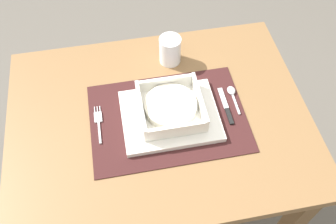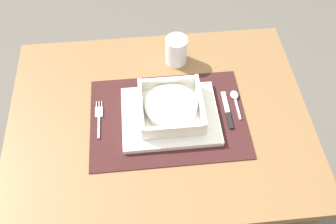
% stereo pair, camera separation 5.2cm
% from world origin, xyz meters
% --- Properties ---
extents(ground_plane, '(6.00, 6.00, 0.00)m').
position_xyz_m(ground_plane, '(0.00, 0.00, 0.00)').
color(ground_plane, '#59544C').
extents(dining_table, '(0.87, 0.66, 0.70)m').
position_xyz_m(dining_table, '(0.00, 0.00, 0.59)').
color(dining_table, brown).
rests_on(dining_table, ground).
extents(placemat, '(0.44, 0.31, 0.00)m').
position_xyz_m(placemat, '(0.02, -0.01, 0.70)').
color(placemat, '#381919').
rests_on(placemat, dining_table).
extents(serving_plate, '(0.27, 0.22, 0.02)m').
position_xyz_m(serving_plate, '(0.03, -0.01, 0.71)').
color(serving_plate, white).
rests_on(serving_plate, placemat).
extents(porridge_bowl, '(0.18, 0.18, 0.05)m').
position_xyz_m(porridge_bowl, '(0.03, -0.00, 0.74)').
color(porridge_bowl, white).
rests_on(porridge_bowl, serving_plate).
extents(fork, '(0.02, 0.13, 0.00)m').
position_xyz_m(fork, '(-0.17, 0.01, 0.71)').
color(fork, silver).
rests_on(fork, placemat).
extents(spoon, '(0.02, 0.11, 0.01)m').
position_xyz_m(spoon, '(0.23, 0.04, 0.71)').
color(spoon, silver).
rests_on(spoon, placemat).
extents(butter_knife, '(0.01, 0.13, 0.01)m').
position_xyz_m(butter_knife, '(0.20, -0.01, 0.71)').
color(butter_knife, black).
rests_on(butter_knife, placemat).
extents(drinking_glass, '(0.07, 0.07, 0.09)m').
position_xyz_m(drinking_glass, '(0.07, 0.21, 0.74)').
color(drinking_glass, white).
rests_on(drinking_glass, dining_table).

